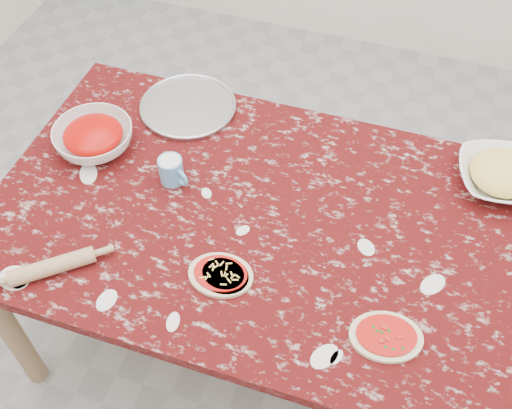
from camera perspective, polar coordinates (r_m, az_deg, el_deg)
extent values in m
plane|color=gray|center=(2.47, 0.00, -11.83)|extent=(4.00, 4.00, 0.00)
cube|color=#40090A|center=(1.85, 0.00, -1.37)|extent=(1.60, 1.00, 0.04)
cube|color=#907851|center=(1.90, 0.00, -2.48)|extent=(1.50, 0.90, 0.08)
cylinder|color=#907851|center=(2.23, -21.86, -10.71)|extent=(0.07, 0.07, 0.71)
cylinder|color=#907851|center=(2.60, -12.25, 4.46)|extent=(0.07, 0.07, 0.71)
cylinder|color=#907851|center=(2.40, 19.93, -3.56)|extent=(0.07, 0.07, 0.71)
cylinder|color=#B2B2B7|center=(2.17, -6.31, 8.98)|extent=(0.35, 0.35, 0.01)
imported|color=white|center=(2.06, -14.79, 5.96)|extent=(0.30, 0.30, 0.08)
imported|color=white|center=(2.04, 21.76, 2.39)|extent=(0.32, 0.32, 0.06)
cylinder|color=#5C9FD4|center=(1.91, -7.88, 3.17)|extent=(0.08, 0.08, 0.09)
torus|color=#5C9FD4|center=(1.89, -6.99, 2.51)|extent=(0.06, 0.04, 0.06)
cylinder|color=silver|center=(1.89, -7.97, 3.80)|extent=(0.06, 0.06, 0.01)
ellipsoid|color=beige|center=(1.71, -3.29, -6.55)|extent=(0.19, 0.16, 0.01)
ellipsoid|color=red|center=(1.70, -3.30, -6.40)|extent=(0.16, 0.13, 0.00)
ellipsoid|color=beige|center=(1.71, -3.05, -6.62)|extent=(0.16, 0.14, 0.01)
ellipsoid|color=red|center=(1.70, -3.06, -6.46)|extent=(0.13, 0.12, 0.00)
ellipsoid|color=beige|center=(1.65, 11.95, -11.91)|extent=(0.22, 0.18, 0.01)
ellipsoid|color=red|center=(1.64, 12.00, -11.77)|extent=(0.18, 0.15, 0.00)
cylinder|color=tan|center=(1.79, -18.40, -5.48)|extent=(0.21, 0.19, 0.05)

